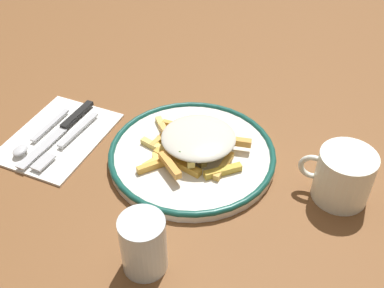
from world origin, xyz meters
name	(u,v)px	position (x,y,z in m)	size (l,w,h in m)	color
ground_plane	(192,159)	(0.00, 0.00, 0.00)	(2.60, 2.60, 0.00)	brown
plate	(192,154)	(0.00, 0.00, 0.01)	(0.30, 0.30, 0.02)	white
fries_heap	(194,142)	(0.00, 0.00, 0.04)	(0.19, 0.17, 0.04)	gold
napkin	(59,136)	(0.26, 0.03, 0.00)	(0.16, 0.21, 0.01)	white
fork	(67,140)	(0.23, 0.04, 0.01)	(0.04, 0.18, 0.01)	silver
knife	(64,127)	(0.25, 0.01, 0.01)	(0.04, 0.21, 0.01)	black
spoon	(33,140)	(0.29, 0.07, 0.01)	(0.03, 0.15, 0.01)	silver
water_glass	(143,244)	(-0.01, 0.23, 0.05)	(0.06, 0.06, 0.09)	silver
coffee_mug	(343,176)	(-0.25, 0.00, 0.04)	(0.12, 0.09, 0.09)	white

